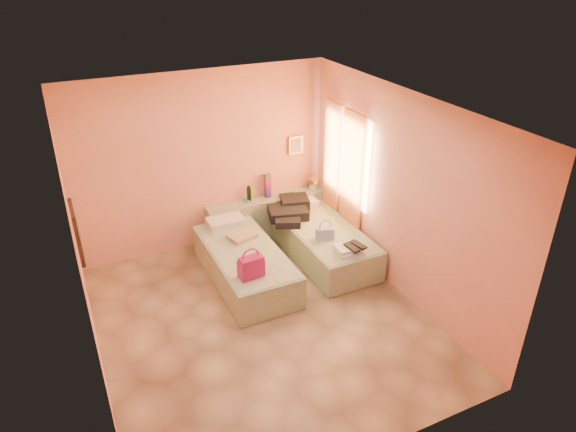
% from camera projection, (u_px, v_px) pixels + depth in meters
% --- Properties ---
extents(ground, '(4.50, 4.50, 0.00)m').
position_uv_depth(ground, '(263.00, 321.00, 6.68)').
color(ground, tan).
rests_on(ground, ground).
extents(room_walls, '(4.02, 4.51, 2.81)m').
position_uv_depth(room_walls, '(257.00, 176.00, 6.38)').
color(room_walls, '#FEA487').
rests_on(room_walls, ground).
extents(headboard_ledge, '(2.05, 0.30, 0.65)m').
position_uv_depth(headboard_ledge, '(267.00, 216.00, 8.58)').
color(headboard_ledge, gray).
rests_on(headboard_ledge, ground).
extents(bed_left, '(0.90, 2.00, 0.50)m').
position_uv_depth(bed_left, '(245.00, 265.00, 7.40)').
color(bed_left, '#A1B894').
rests_on(bed_left, ground).
extents(bed_right, '(0.90, 2.00, 0.50)m').
position_uv_depth(bed_right, '(323.00, 242.00, 7.96)').
color(bed_right, '#A1B894').
rests_on(bed_right, ground).
extents(water_bottle, '(0.08, 0.08, 0.25)m').
position_uv_depth(water_bottle, '(249.00, 194.00, 8.30)').
color(water_bottle, black).
rests_on(water_bottle, headboard_ledge).
extents(rainbow_box, '(0.09, 0.09, 0.40)m').
position_uv_depth(rainbow_box, '(268.00, 186.00, 8.40)').
color(rainbow_box, '#AF1559').
rests_on(rainbow_box, headboard_ledge).
extents(small_dish, '(0.13, 0.13, 0.03)m').
position_uv_depth(small_dish, '(246.00, 200.00, 8.33)').
color(small_dish, '#4C8B69').
rests_on(small_dish, headboard_ledge).
extents(green_book, '(0.16, 0.12, 0.03)m').
position_uv_depth(green_book, '(290.00, 194.00, 8.53)').
color(green_book, '#26472C').
rests_on(green_book, headboard_ledge).
extents(flower_vase, '(0.28, 0.28, 0.28)m').
position_uv_depth(flower_vase, '(313.00, 182.00, 8.67)').
color(flower_vase, silver).
rests_on(flower_vase, headboard_ledge).
extents(magenta_handbag, '(0.34, 0.21, 0.30)m').
position_uv_depth(magenta_handbag, '(251.00, 267.00, 6.63)').
color(magenta_handbag, '#AF1559').
rests_on(magenta_handbag, bed_left).
extents(khaki_garment, '(0.45, 0.40, 0.07)m').
position_uv_depth(khaki_garment, '(242.00, 236.00, 7.57)').
color(khaki_garment, tan).
rests_on(khaki_garment, bed_left).
extents(clothes_pile, '(0.83, 0.83, 0.20)m').
position_uv_depth(clothes_pile, '(291.00, 211.00, 8.15)').
color(clothes_pile, black).
rests_on(clothes_pile, bed_right).
extents(blue_handbag, '(0.29, 0.19, 0.17)m').
position_uv_depth(blue_handbag, '(325.00, 233.00, 7.53)').
color(blue_handbag, '#445FA5').
rests_on(blue_handbag, bed_right).
extents(towel_stack, '(0.39, 0.34, 0.10)m').
position_uv_depth(towel_stack, '(350.00, 250.00, 7.20)').
color(towel_stack, silver).
rests_on(towel_stack, bed_right).
extents(sandal_pair, '(0.22, 0.29, 0.03)m').
position_uv_depth(sandal_pair, '(356.00, 246.00, 7.15)').
color(sandal_pair, black).
rests_on(sandal_pair, towel_stack).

